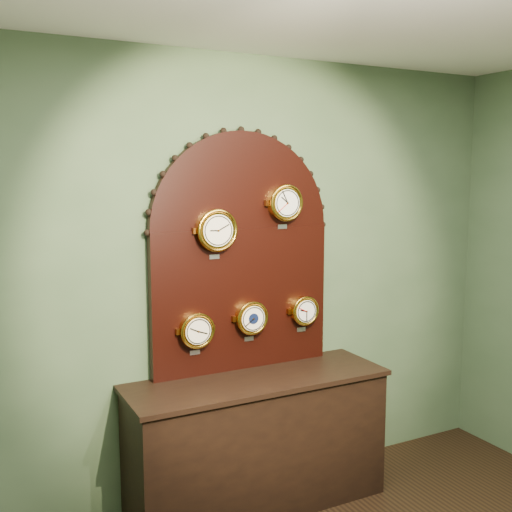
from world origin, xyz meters
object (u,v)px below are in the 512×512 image
hygrometer (197,330)px  barometer (251,318)px  shop_counter (257,444)px  display_board (241,245)px  tide_clock (304,310)px  arabic_clock (285,203)px  roman_clock (216,230)px

hygrometer → barometer: size_ratio=1.02×
shop_counter → hygrometer: size_ratio=5.90×
shop_counter → barometer: (0.03, 0.15, 0.77)m
display_board → tide_clock: size_ratio=6.15×
shop_counter → barometer: bearing=77.4°
shop_counter → display_board: (0.00, 0.22, 1.23)m
hygrometer → arabic_clock: bearing=-0.0°
roman_clock → tide_clock: 0.84m
display_board → barometer: bearing=-62.7°
display_board → hygrometer: bearing=-168.8°
barometer → hygrometer: bearing=180.0°
barometer → tide_clock: 0.39m
tide_clock → barometer: bearing=-179.9°
arabic_clock → roman_clock: bearing=-179.9°
shop_counter → tide_clock: (0.42, 0.15, 0.77)m
shop_counter → arabic_clock: size_ratio=5.62×
display_board → barometer: (0.03, -0.07, -0.46)m
roman_clock → tide_clock: bearing=0.1°
hygrometer → tide_clock: tide_clock is taller
shop_counter → hygrometer: bearing=155.4°
shop_counter → arabic_clock: arabic_clock is taller
roman_clock → arabic_clock: arabic_clock is taller
shop_counter → roman_clock: 1.36m
arabic_clock → barometer: arabic_clock is taller
shop_counter → hygrometer: hygrometer is taller
shop_counter → roman_clock: bearing=142.7°
display_board → roman_clock: size_ratio=4.95×
shop_counter → hygrometer: (-0.34, 0.15, 0.73)m
roman_clock → arabic_clock: size_ratio=1.08×
display_board → roman_clock: bearing=-161.4°
hygrometer → tide_clock: size_ratio=1.09×
shop_counter → roman_clock: (-0.20, 0.15, 1.33)m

